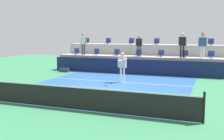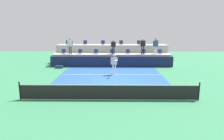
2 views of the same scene
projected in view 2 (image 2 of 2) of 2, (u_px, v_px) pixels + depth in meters
The scene contains 27 objects.
ground_plane at pixel (110, 82), 15.80m from camera, with size 40.00×40.00×0.00m, color #388456.
court_inner_paint at pixel (111, 79), 16.78m from camera, with size 9.00×10.00×0.01m, color #285693.
court_service_line at pixel (111, 75), 18.15m from camera, with size 9.00×0.06×0.00m, color white.
tennis_net at pixel (109, 92), 11.79m from camera, with size 10.48×0.08×1.07m.
sponsor_backboard at pixel (112, 62), 21.56m from camera, with size 13.00×0.16×1.10m, color #141E42.
seating_tier_lower at pixel (112, 59), 22.82m from camera, with size 13.00×1.80×1.25m, color #ADAAA3.
seating_tier_upper at pixel (112, 53), 24.49m from camera, with size 13.00×1.80×2.10m, color #ADAAA3.
stadium_chair_lower_far_left at pixel (64, 52), 22.65m from camera, with size 0.44×0.40×0.52m.
stadium_chair_lower_left at pixel (80, 52), 22.62m from camera, with size 0.44×0.40×0.52m.
stadium_chair_lower_mid_left at pixel (96, 52), 22.60m from camera, with size 0.44×0.40×0.52m.
stadium_chair_lower_center at pixel (112, 52), 22.58m from camera, with size 0.44×0.40×0.52m.
stadium_chair_lower_mid_right at pixel (128, 52), 22.55m from camera, with size 0.44×0.40×0.52m.
stadium_chair_lower_right at pixel (144, 52), 22.53m from camera, with size 0.44×0.40×0.52m.
stadium_chair_lower_far_right at pixel (160, 52), 22.50m from camera, with size 0.44×0.40×0.52m.
stadium_chair_upper_far_left at pixel (68, 43), 24.23m from camera, with size 0.44×0.40×0.52m.
stadium_chair_upper_left at pixel (85, 43), 24.20m from camera, with size 0.44×0.40×0.52m.
stadium_chair_upper_mid_left at pixel (103, 43), 24.18m from camera, with size 0.44×0.40×0.52m.
stadium_chair_upper_mid_right at pixel (121, 43), 24.15m from camera, with size 0.44×0.40×0.52m.
stadium_chair_upper_right at pixel (139, 43), 24.12m from camera, with size 0.44×0.40×0.52m.
stadium_chair_upper_far_right at pixel (157, 43), 24.09m from camera, with size 0.44×0.40×0.52m.
tennis_player at pixel (114, 62), 17.96m from camera, with size 0.64×1.28×1.83m.
spectator_leaning_on_rail at pixel (70, 44), 22.08m from camera, with size 0.62×0.26×1.79m.
spectator_in_white at pixel (113, 45), 22.04m from camera, with size 0.58×0.26×1.63m.
spectator_in_grey at pixel (143, 44), 21.98m from camera, with size 0.62×0.28×1.78m.
spectator_with_hat at pixel (156, 44), 21.95m from camera, with size 0.61×0.46×1.79m.
tennis_ball at pixel (127, 81), 13.56m from camera, with size 0.07×0.07×0.07m.
equipment_bag at pixel (59, 67), 20.91m from camera, with size 0.76×0.28×0.30m, color navy.
Camera 2 is at (0.34, -15.27, 4.17)m, focal length 32.64 mm.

